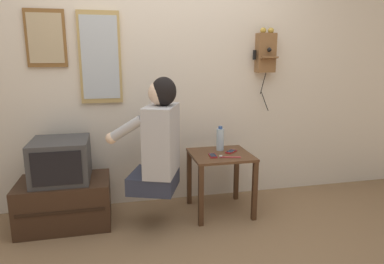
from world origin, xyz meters
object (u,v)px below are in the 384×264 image
at_px(cell_phone_spare, 231,151).
at_px(toothbrush, 228,157).
at_px(person, 158,140).
at_px(cell_phone_held, 213,156).
at_px(water_bottle, 220,139).
at_px(framed_picture, 46,38).
at_px(wall_phone_antique, 266,52).
at_px(wall_mirror, 100,58).
at_px(television, 61,160).

relative_size(cell_phone_spare, toothbrush, 0.72).
bearing_deg(person, cell_phone_spare, -54.55).
height_order(cell_phone_held, toothbrush, toothbrush).
bearing_deg(water_bottle, framed_picture, 170.11).
bearing_deg(wall_phone_antique, person, -156.80).
distance_m(wall_phone_antique, framed_picture, 1.97).
distance_m(wall_mirror, cell_phone_spare, 1.42).
bearing_deg(water_bottle, toothbrush, -90.47).
bearing_deg(cell_phone_spare, toothbrush, -70.11).
xyz_separation_m(television, water_bottle, (1.37, 0.05, 0.09)).
xyz_separation_m(wall_phone_antique, cell_phone_held, (-0.62, -0.39, -0.87)).
height_order(framed_picture, cell_phone_spare, framed_picture).
relative_size(person, wall_mirror, 1.16).
distance_m(person, cell_phone_spare, 0.72).
relative_size(person, water_bottle, 4.11).
bearing_deg(television, person, -15.45).
relative_size(cell_phone_held, water_bottle, 0.58).
distance_m(person, toothbrush, 0.62).
xyz_separation_m(television, wall_phone_antique, (1.88, 0.26, 0.87)).
xyz_separation_m(wall_mirror, toothbrush, (1.03, -0.50, -0.82)).
bearing_deg(television, framed_picture, 105.48).
bearing_deg(person, wall_phone_antique, -45.84).
height_order(wall_phone_antique, cell_phone_spare, wall_phone_antique).
bearing_deg(television, wall_phone_antique, 7.82).
bearing_deg(cell_phone_spare, wall_mirror, -151.02).
height_order(wall_phone_antique, cell_phone_held, wall_phone_antique).
bearing_deg(wall_mirror, cell_phone_held, -25.20).
height_order(framed_picture, cell_phone_held, framed_picture).
bearing_deg(water_bottle, television, -178.01).
bearing_deg(wall_mirror, toothbrush, -25.95).
relative_size(person, toothbrush, 5.06).
relative_size(wall_phone_antique, framed_picture, 1.67).
relative_size(television, cell_phone_spare, 3.48).
bearing_deg(wall_mirror, wall_phone_antique, -1.53).
distance_m(wall_mirror, cell_phone_held, 1.30).
xyz_separation_m(person, water_bottle, (0.60, 0.26, -0.09)).
xyz_separation_m(person, framed_picture, (-0.86, 0.52, 0.80)).
height_order(person, toothbrush, person).
relative_size(television, wall_mirror, 0.58).
relative_size(wall_phone_antique, wall_mirror, 1.00).
relative_size(person, cell_phone_spare, 6.98).
distance_m(framed_picture, cell_phone_spare, 1.85).
relative_size(cell_phone_spare, water_bottle, 0.59).
relative_size(person, cell_phone_held, 7.08).
bearing_deg(cell_phone_held, water_bottle, 61.09).
relative_size(television, water_bottle, 2.05).
height_order(cell_phone_spare, water_bottle, water_bottle).
bearing_deg(cell_phone_held, person, -164.37).
height_order(television, framed_picture, framed_picture).
bearing_deg(cell_phone_spare, wall_phone_antique, 80.93).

